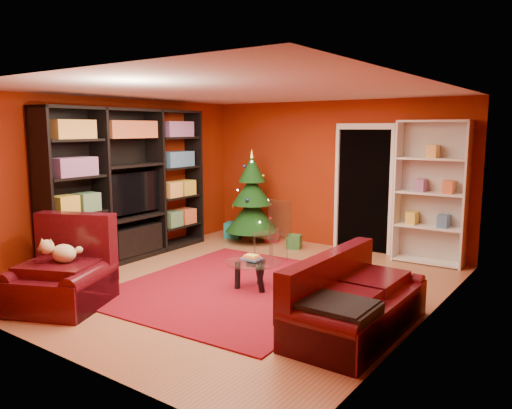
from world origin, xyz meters
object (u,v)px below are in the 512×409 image
Objects in this scene: white_bookshelf at (431,193)px; coffee_table at (253,275)px; rug at (237,287)px; media_unit at (129,185)px; sofa at (358,294)px; christmas_tree at (252,197)px; gift_box_red at (272,235)px; gift_box_teal at (233,230)px; dog at (64,253)px; gift_box_green at (294,242)px; acrylic_chair at (271,235)px; armchair at (59,272)px.

white_bookshelf reaches higher than coffee_table.
media_unit reaches higher than rug.
media_unit is 1.67× the size of sofa.
christmas_tree reaches higher than gift_box_red.
sofa is (3.89, -2.84, 0.26)m from gift_box_teal.
gift_box_red is 4.30m from sofa.
gift_box_teal is 4.26m from dog.
gift_box_red is 2.85m from coffee_table.
coffee_table is at bearing -53.58° from christmas_tree.
gift_box_green is (-0.52, 2.33, 0.11)m from rug.
white_bookshelf is at bearing 3.47° from gift_box_red.
gift_box_red is 0.10× the size of white_bookshelf.
media_unit is 2.43m from acrylic_chair.
coffee_table is 1.43m from acrylic_chair.
media_unit is 2.32m from christmas_tree.
white_bookshelf reaches higher than gift_box_green.
coffee_table reaches higher than rug.
acrylic_chair is at bearing 27.09° from media_unit.
gift_box_teal is (-1.96, 2.41, 0.14)m from rug.
media_unit is 2.86m from gift_box_red.
dog is (-0.71, -4.09, 0.53)m from gift_box_green.
gift_box_red is (-0.62, 0.23, -0.00)m from gift_box_green.
gift_box_teal is at bearing 129.14° from rug.
sofa is at bearing -36.10° from gift_box_teal.
sofa is (3.37, -2.74, -0.44)m from christmas_tree.
christmas_tree reaches higher than armchair.
gift_box_teal is 3.80m from white_bookshelf.
acrylic_chair reaches higher than coffee_table.
coffee_table is (1.45, 1.82, -0.45)m from dog.
gift_box_red is at bearing 10.46° from gift_box_teal.
christmas_tree is 1.17m from gift_box_green.
rug is 3.11m from gift_box_teal.
armchair reaches higher than dog.
christmas_tree reaches higher than acrylic_chair.
armchair is 0.59× the size of sofa.
rug is at bearing -123.88° from white_bookshelf.
gift_box_red is at bearing 160.04° from gift_box_green.
rug is at bearing -50.86° from gift_box_teal.
rug is 13.37× the size of gift_box_green.
dog is 3.23m from acrylic_chair.
white_bookshelf is at bearing 58.08° from rug.
white_bookshelf is 5.76× the size of dog.
armchair is at bearing -87.49° from christmas_tree.
dog is 0.45× the size of acrylic_chair.
christmas_tree is at bearing 50.82° from sofa.
gift_box_red is at bearing -178.49° from white_bookshelf.
acrylic_chair reaches higher than dog.
acrylic_chair is (0.87, 3.10, -0.21)m from dog.
dog is at bearing 112.67° from sofa.
dog is 0.21× the size of sofa.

